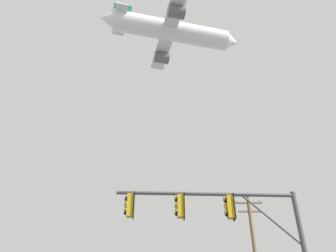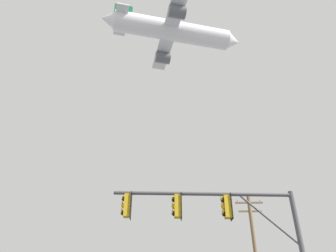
{
  "view_description": "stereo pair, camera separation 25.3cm",
  "coord_description": "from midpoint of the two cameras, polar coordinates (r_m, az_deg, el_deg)",
  "views": [
    {
      "loc": [
        0.77,
        -6.26,
        1.44
      ],
      "look_at": [
        0.54,
        17.12,
        15.7
      ],
      "focal_mm": 34.91,
      "sensor_mm": 36.0,
      "label": 1
    },
    {
      "loc": [
        1.02,
        -6.26,
        1.44
      ],
      "look_at": [
        0.54,
        17.12,
        15.7
      ],
      "focal_mm": 34.91,
      "sensor_mm": 36.0,
      "label": 2
    }
  ],
  "objects": [
    {
      "name": "airplane",
      "position": [
        57.77,
        0.48,
        16.23
      ],
      "size": [
        24.12,
        18.63,
        6.61
      ],
      "color": "white"
    },
    {
      "name": "signal_pole_near",
      "position": [
        13.41,
        9.59,
        -16.45
      ],
      "size": [
        7.33,
        0.72,
        6.13
      ],
      "color": "#4C4C51",
      "rests_on": "ground"
    }
  ]
}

